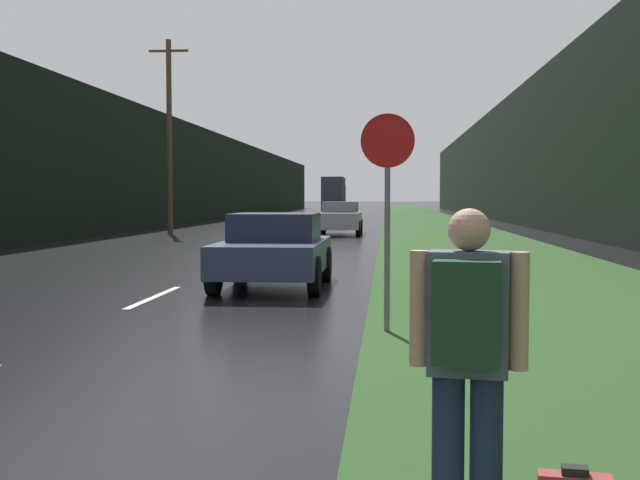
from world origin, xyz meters
The scene contains 13 objects.
grass_verge centered at (6.63, 40.00, 0.01)m, with size 6.00×240.00×0.02m, color #26471E.
lane_stripe_c centered at (0.00, 12.72, 0.00)m, with size 0.12×3.00×0.01m, color silver.
lane_stripe_d centered at (0.00, 19.72, 0.00)m, with size 0.12×3.00×0.01m, color silver.
lane_stripe_e centered at (0.00, 26.72, 0.00)m, with size 0.12×3.00×0.01m, color silver.
lane_stripe_f centered at (0.00, 33.72, 0.00)m, with size 0.12×3.00×0.01m, color silver.
treeline_far_side centered at (-9.63, 50.00, 3.21)m, with size 2.00×140.00×6.41m, color black.
treeline_near_side centered at (12.63, 50.00, 4.11)m, with size 2.00×140.00×8.23m, color black.
utility_pole_far centered at (-5.96, 35.33, 4.52)m, with size 1.80×0.24×8.77m.
stop_sign centered at (3.92, 9.49, 1.66)m, with size 0.67×0.07×2.71m.
hitchhiker_with_backpack centered at (4.31, 3.40, 0.94)m, with size 0.56×0.44×1.63m.
car_passing_near centered at (1.81, 14.33, 0.71)m, with size 1.94×4.01×1.38m.
car_passing_far centered at (1.81, 35.14, 0.75)m, with size 1.90×4.30×1.48m.
delivery_truck centered at (-1.81, 85.07, 1.98)m, with size 2.37×7.88×3.77m.
Camera 1 is at (3.92, -0.45, 1.69)m, focal length 45.00 mm.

